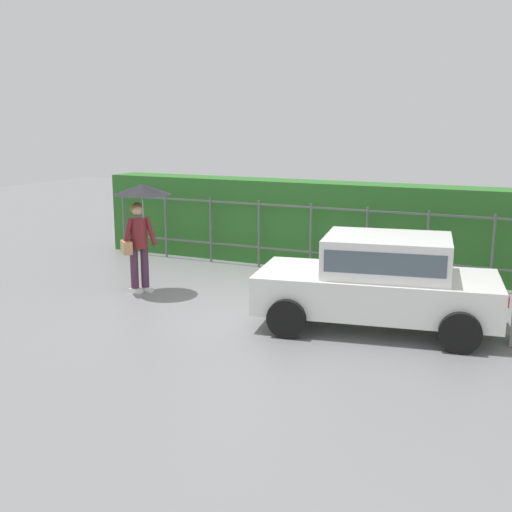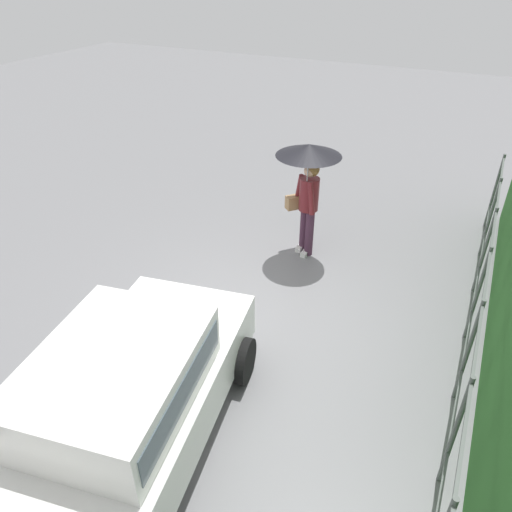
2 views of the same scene
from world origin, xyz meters
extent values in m
plane|color=slate|center=(0.00, 0.00, 0.00)|extent=(40.00, 40.00, 0.00)
cube|color=white|center=(2.59, -0.12, 0.58)|extent=(3.93, 2.27, 0.60)
cube|color=white|center=(2.74, -0.09, 1.18)|extent=(2.12, 1.75, 0.60)
cube|color=#4C5B66|center=(2.74, -0.09, 1.20)|extent=(1.98, 1.75, 0.33)
cylinder|color=black|center=(1.51, -1.17, 0.30)|extent=(0.62, 0.28, 0.60)
cylinder|color=black|center=(1.22, 0.49, 0.30)|extent=(0.62, 0.28, 0.60)
cylinder|color=black|center=(3.97, -0.72, 0.30)|extent=(0.62, 0.28, 0.60)
cylinder|color=black|center=(3.68, 0.93, 0.30)|extent=(0.62, 0.28, 0.60)
cube|color=red|center=(4.52, -0.33, 0.73)|extent=(0.09, 0.21, 0.16)
cube|color=red|center=(4.33, 0.75, 0.73)|extent=(0.09, 0.21, 0.16)
cylinder|color=#47283D|center=(-1.99, 0.15, 0.43)|extent=(0.15, 0.15, 0.86)
cylinder|color=#47283D|center=(-2.12, 0.00, 0.43)|extent=(0.15, 0.15, 0.86)
cube|color=white|center=(-1.94, 0.11, 0.04)|extent=(0.26, 0.10, 0.08)
cube|color=white|center=(-2.07, -0.04, 0.04)|extent=(0.26, 0.10, 0.08)
cylinder|color=maroon|center=(-2.05, 0.08, 1.15)|extent=(0.34, 0.34, 0.58)
sphere|color=#DBAD89|center=(-2.05, 0.08, 1.58)|extent=(0.22, 0.22, 0.22)
sphere|color=olive|center=(-2.08, 0.10, 1.60)|extent=(0.25, 0.25, 0.25)
cylinder|color=maroon|center=(-1.85, 0.19, 1.18)|extent=(0.22, 0.23, 0.56)
cylinder|color=maroon|center=(-2.14, -0.14, 1.18)|extent=(0.22, 0.23, 0.56)
cylinder|color=#B2B2B7|center=(-1.93, 0.07, 1.50)|extent=(0.02, 0.02, 0.77)
cone|color=black|center=(-1.93, 0.07, 1.98)|extent=(1.08, 1.08, 0.19)
cube|color=tan|center=(-2.13, -0.20, 0.91)|extent=(0.36, 0.34, 0.24)
cylinder|color=#59605B|center=(-4.57, 2.96, 0.75)|extent=(0.05, 0.05, 1.50)
cylinder|color=#59605B|center=(-3.34, 2.96, 0.75)|extent=(0.05, 0.05, 1.50)
cylinder|color=#59605B|center=(-2.12, 2.96, 0.75)|extent=(0.05, 0.05, 1.50)
cylinder|color=#59605B|center=(-0.89, 2.96, 0.75)|extent=(0.05, 0.05, 1.50)
cylinder|color=#59605B|center=(0.34, 2.96, 0.75)|extent=(0.05, 0.05, 1.50)
cylinder|color=#59605B|center=(1.57, 2.96, 0.75)|extent=(0.05, 0.05, 1.50)
cylinder|color=#59605B|center=(2.80, 2.96, 0.75)|extent=(0.05, 0.05, 1.50)
cylinder|color=#59605B|center=(4.03, 2.96, 0.75)|extent=(0.05, 0.05, 1.50)
cube|color=#59605B|center=(0.34, 2.96, 1.42)|extent=(9.83, 0.03, 0.04)
cube|color=#59605B|center=(0.34, 2.96, 0.45)|extent=(9.83, 0.03, 0.04)
cube|color=#2D6B28|center=(0.34, 3.68, 0.95)|extent=(10.83, 0.90, 1.90)
camera|label=1|loc=(5.02, -9.66, 3.21)|focal=44.63mm
camera|label=2|loc=(5.07, 2.56, 4.63)|focal=33.56mm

